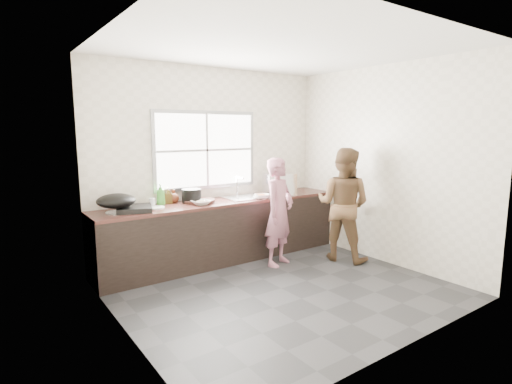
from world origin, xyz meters
TOP-DOWN VIEW (x-y plane):
  - floor at (0.00, 0.00)m, footprint 3.60×3.20m
  - ceiling at (0.00, 0.00)m, footprint 3.60×3.20m
  - wall_back at (0.00, 1.60)m, footprint 3.60×0.01m
  - wall_left at (-1.80, 0.00)m, footprint 0.01×3.20m
  - wall_right at (1.80, 0.00)m, footprint 0.01×3.20m
  - wall_front at (0.00, -1.60)m, footprint 3.60×0.01m
  - cabinet at (0.00, 1.29)m, footprint 3.60×0.62m
  - countertop at (0.00, 1.29)m, footprint 3.60×0.64m
  - sink at (0.35, 1.29)m, footprint 0.55×0.45m
  - faucet at (0.35, 1.49)m, footprint 0.02×0.02m
  - window_frame at (-0.10, 1.59)m, footprint 1.60×0.05m
  - window_glazing at (-0.10, 1.57)m, footprint 1.50×0.01m
  - woman at (0.51, 0.69)m, footprint 0.59×0.49m
  - person_side at (1.39, 0.34)m, footprint 0.86×0.95m
  - cutting_board at (-0.36, 1.33)m, footprint 0.52×0.52m
  - cleaver at (-0.39, 1.22)m, footprint 0.21×0.19m
  - bowl_mince at (-0.42, 1.17)m, footprint 0.27×0.27m
  - bowl_crabs at (0.51, 1.08)m, footprint 0.23×0.23m
  - bowl_held at (0.45, 1.10)m, footprint 0.20×0.20m
  - black_pot at (-0.45, 1.38)m, footprint 0.31×0.31m
  - plate_food at (-0.99, 1.29)m, footprint 0.28×0.28m
  - bottle_green at (-0.86, 1.43)m, footprint 0.15×0.15m
  - bottle_brown_tall at (-0.72, 1.52)m, footprint 0.11×0.11m
  - bottle_brown_short at (-0.64, 1.52)m, footprint 0.15×0.15m
  - glass_jar at (-0.99, 1.41)m, footprint 0.10×0.10m
  - burner at (-1.27, 1.27)m, footprint 0.51×0.51m
  - wok at (-1.47, 1.29)m, footprint 0.54×0.54m
  - dish_rack at (0.93, 1.20)m, footprint 0.51×0.43m
  - pot_lid_left at (-1.47, 1.28)m, footprint 0.34×0.34m
  - pot_lid_right at (-1.23, 1.48)m, footprint 0.28×0.28m

SIDE VIEW (x-z plane):
  - floor at x=0.00m, z-range -0.01..0.00m
  - cabinet at x=0.00m, z-range 0.00..0.82m
  - woman at x=0.51m, z-range 0.00..1.37m
  - person_side at x=1.39m, z-range 0.00..1.59m
  - countertop at x=0.00m, z-range 0.82..0.86m
  - sink at x=0.35m, z-range 0.85..0.88m
  - pot_lid_left at x=-1.47m, z-range 0.86..0.87m
  - pot_lid_right at x=-1.23m, z-range 0.86..0.87m
  - plate_food at x=-0.99m, z-range 0.86..0.88m
  - cutting_board at x=-0.36m, z-range 0.86..0.90m
  - bowl_crabs at x=0.51m, z-range 0.86..0.92m
  - bowl_held at x=0.45m, z-range 0.86..0.92m
  - bowl_mince at x=-0.42m, z-range 0.86..0.92m
  - burner at x=-1.27m, z-range 0.86..0.92m
  - cleaver at x=-0.39m, z-range 0.90..0.91m
  - glass_jar at x=-0.99m, z-range 0.86..0.97m
  - bottle_brown_short at x=-0.64m, z-range 0.86..1.03m
  - black_pot at x=-0.45m, z-range 0.86..1.05m
  - bottle_brown_tall at x=-0.72m, z-range 0.86..1.06m
  - bottle_green at x=-0.86m, z-range 0.86..1.15m
  - wok at x=-1.47m, z-range 0.92..1.09m
  - faucet at x=0.35m, z-range 0.86..1.16m
  - dish_rack at x=0.93m, z-range 0.86..1.19m
  - wall_back at x=0.00m, z-range 0.00..2.70m
  - wall_left at x=-1.80m, z-range 0.00..2.70m
  - wall_right at x=1.80m, z-range 0.00..2.70m
  - wall_front at x=0.00m, z-range 0.00..2.70m
  - window_glazing at x=-0.10m, z-range 1.05..2.05m
  - window_frame at x=-0.10m, z-range 1.00..2.10m
  - ceiling at x=0.00m, z-range 2.70..2.71m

